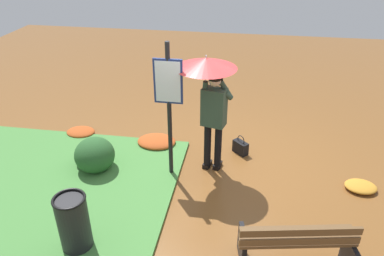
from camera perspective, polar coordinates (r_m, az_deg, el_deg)
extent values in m
plane|color=brown|center=(6.60, 4.61, -5.64)|extent=(18.00, 18.00, 0.00)
cube|color=#47843D|center=(6.45, -25.56, -9.51)|extent=(4.80, 4.00, 0.05)
cylinder|color=black|center=(6.26, 4.05, -3.02)|extent=(0.12, 0.12, 0.86)
cylinder|color=black|center=(6.27, 2.41, -2.88)|extent=(0.12, 0.12, 0.86)
cube|color=black|center=(6.51, 3.96, -5.74)|extent=(0.16, 0.24, 0.08)
cube|color=black|center=(6.52, 2.38, -5.61)|extent=(0.16, 0.24, 0.08)
cube|color=#334738|center=(5.90, 3.43, 3.23)|extent=(0.43, 0.32, 0.64)
sphere|color=beige|center=(5.72, 3.56, 7.38)|extent=(0.20, 0.20, 0.20)
ellipsoid|color=black|center=(5.70, 3.57, 7.66)|extent=(0.20, 0.20, 0.15)
cylinder|color=#334738|center=(5.82, 5.62, 5.04)|extent=(0.18, 0.13, 0.18)
cylinder|color=#334738|center=(5.80, 5.28, 5.92)|extent=(0.24, 0.11, 0.33)
cube|color=black|center=(5.73, 4.48, 7.21)|extent=(0.07, 0.03, 0.14)
cylinder|color=#334738|center=(5.81, 1.89, 5.45)|extent=(0.11, 0.10, 0.09)
cylinder|color=#334738|center=(5.77, 2.04, 6.22)|extent=(0.10, 0.09, 0.23)
cylinder|color=#A5A5AD|center=(5.64, 2.17, 9.15)|extent=(0.02, 0.02, 0.41)
cone|color=#B22D2D|center=(5.61, 2.18, 10.06)|extent=(0.96, 0.96, 0.16)
sphere|color=#A5A5AD|center=(5.58, 2.21, 11.13)|extent=(0.02, 0.02, 0.02)
cylinder|color=black|center=(5.75, -3.51, 2.17)|extent=(0.07, 0.07, 2.30)
cube|color=navy|center=(5.51, -3.72, 7.20)|extent=(0.44, 0.04, 0.70)
cube|color=silver|center=(5.49, -3.76, 7.13)|extent=(0.38, 0.01, 0.64)
cube|color=black|center=(6.88, 7.51, -3.00)|extent=(0.31, 0.31, 0.24)
torus|color=black|center=(6.80, 7.60, -1.86)|extent=(0.14, 0.14, 0.18)
cube|color=black|center=(4.89, 7.78, -17.42)|extent=(0.13, 0.36, 0.44)
cube|color=brown|center=(4.86, 15.83, -14.86)|extent=(1.39, 0.36, 0.04)
cube|color=brown|center=(4.78, 15.96, -15.85)|extent=(1.39, 0.36, 0.04)
cube|color=brown|center=(4.69, 16.08, -16.88)|extent=(1.39, 0.36, 0.04)
cube|color=brown|center=(4.59, 16.32, -16.45)|extent=(1.38, 0.30, 0.10)
cube|color=brown|center=(4.49, 16.57, -15.19)|extent=(1.38, 0.30, 0.10)
cylinder|color=black|center=(5.07, -17.80, -14.04)|extent=(0.40, 0.40, 0.80)
torus|color=black|center=(4.80, -18.55, -10.40)|extent=(0.42, 0.42, 0.04)
ellipsoid|color=#285628|center=(6.49, -14.83, -4.06)|extent=(0.68, 0.68, 0.61)
ellipsoid|color=#1E421E|center=(6.70, -16.00, -4.14)|extent=(0.41, 0.41, 0.41)
ellipsoid|color=#B74C1E|center=(7.11, -5.51, -2.08)|extent=(0.74, 0.59, 0.16)
ellipsoid|color=#B74C1E|center=(7.77, -16.85, -0.57)|extent=(0.57, 0.46, 0.13)
ellipsoid|color=#C68428|center=(6.57, 24.66, -8.23)|extent=(0.50, 0.40, 0.11)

